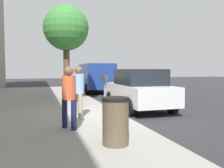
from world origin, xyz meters
TOP-DOWN VIEW (x-y plane):
  - ground_plane at (0.00, 0.00)m, footprint 80.00×80.00m
  - sidewalk_slab at (0.00, 3.00)m, footprint 28.00×6.00m
  - parking_meter at (-0.44, 0.65)m, footprint 0.36×0.12m
  - pedestrian_at_meter at (-0.44, 1.57)m, footprint 0.52×0.37m
  - pedestrian_bystander at (-1.90, 2.06)m, footprint 0.45×0.37m
  - parked_sedan_near at (1.19, -1.35)m, footprint 4.44×2.05m
  - parked_van_far at (9.33, -1.35)m, footprint 5.27×2.28m
  - street_tree at (3.94, 1.46)m, footprint 2.30×2.30m
  - trash_bin at (-3.49, 1.28)m, footprint 0.59×0.59m

SIDE VIEW (x-z plane):
  - ground_plane at x=0.00m, z-range 0.00..0.00m
  - sidewalk_slab at x=0.00m, z-range 0.00..0.15m
  - trash_bin at x=-3.49m, z-range 0.15..1.16m
  - parked_sedan_near at x=1.19m, z-range 0.01..1.78m
  - pedestrian_bystander at x=-1.90m, z-range 0.29..1.97m
  - pedestrian_at_meter at x=-0.44m, z-range 0.29..2.00m
  - parking_meter at x=-0.44m, z-range 0.46..1.87m
  - parked_van_far at x=9.33m, z-range 0.17..2.35m
  - street_tree at x=3.94m, z-range 1.38..6.27m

